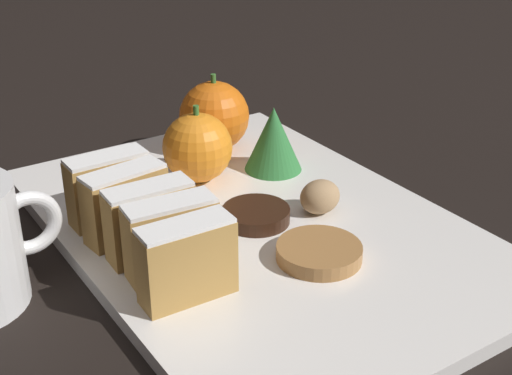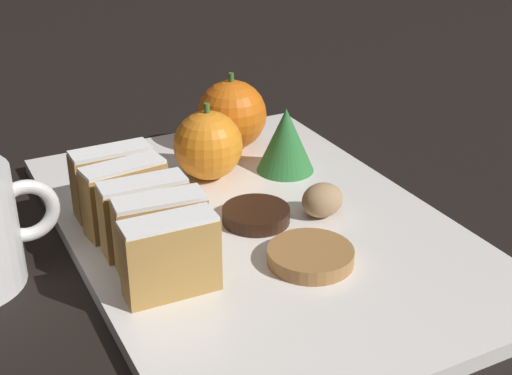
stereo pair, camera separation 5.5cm
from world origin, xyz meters
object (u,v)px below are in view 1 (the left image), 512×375
(walnut, at_px, (320,197))
(orange_near, at_px, (196,148))
(chocolate_cookie, at_px, (259,216))
(orange_far, at_px, (214,116))

(walnut, bearing_deg, orange_near, 116.23)
(orange_near, height_order, chocolate_cookie, orange_near)
(orange_near, distance_m, walnut, 0.12)
(orange_far, bearing_deg, chocolate_cookie, -107.59)
(walnut, bearing_deg, orange_far, 91.20)
(orange_near, height_order, orange_far, orange_far)
(orange_far, relative_size, chocolate_cookie, 1.40)
(chocolate_cookie, bearing_deg, orange_far, 72.41)
(orange_far, height_order, chocolate_cookie, orange_far)
(orange_near, relative_size, chocolate_cookie, 1.29)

